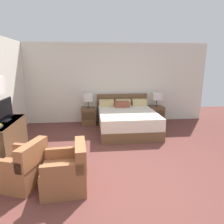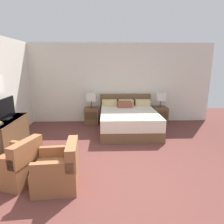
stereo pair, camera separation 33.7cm
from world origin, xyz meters
name	(u,v)px [view 2 (the right image)]	position (x,y,z in m)	size (l,w,h in m)	color
ground_plane	(121,186)	(0.00, 0.00, 0.00)	(11.56, 11.56, 0.00)	brown
wall_back	(112,83)	(0.00, 3.88, 1.32)	(6.72, 0.06, 2.64)	silver
bed	(128,120)	(0.44, 2.83, 0.33)	(1.72, 2.07, 0.97)	brown
nightstand_left	(92,116)	(-0.71, 3.56, 0.28)	(0.46, 0.47, 0.56)	brown
nightstand_right	(160,115)	(1.60, 3.56, 0.28)	(0.46, 0.47, 0.56)	brown
table_lamp_left	(91,97)	(-0.71, 3.56, 0.91)	(0.29, 0.29, 0.47)	#332D28
table_lamp_right	(161,97)	(1.60, 3.56, 0.91)	(0.29, 0.29, 0.47)	#332D28
dresser	(8,135)	(-2.49, 1.46, 0.39)	(0.49, 1.37, 0.75)	brown
tv	(6,109)	(-2.49, 1.52, 0.98)	(0.18, 0.82, 0.48)	black
armchair_by_window	(17,165)	(-1.77, 0.22, 0.28)	(0.87, 0.87, 0.76)	#935B38
armchair_companion	(59,170)	(-1.01, 0.03, 0.28)	(0.74, 0.73, 0.76)	#935B38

